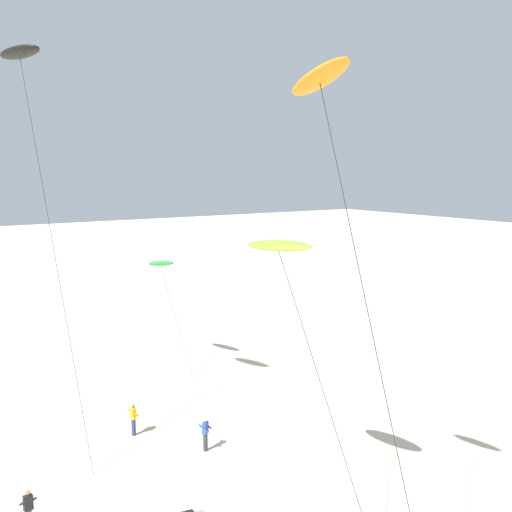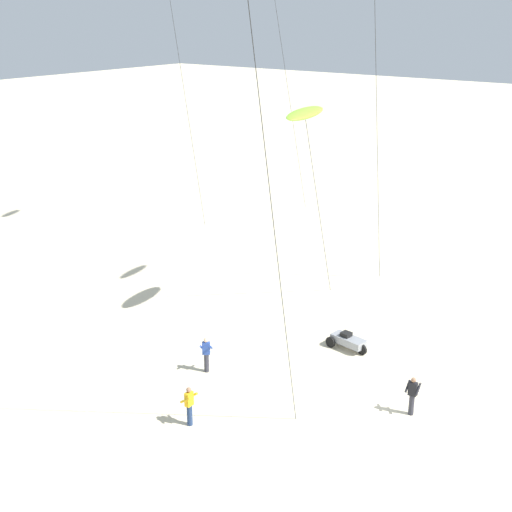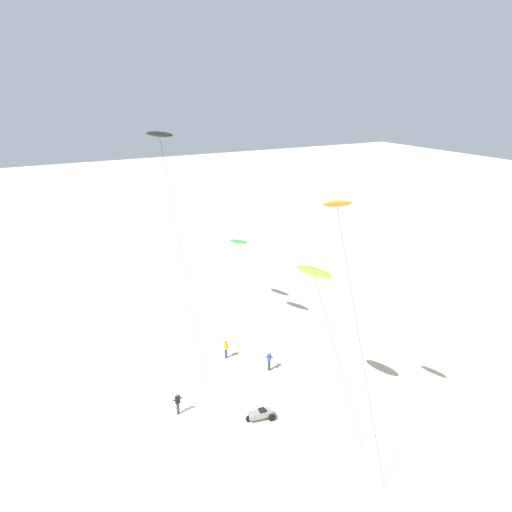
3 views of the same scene
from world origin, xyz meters
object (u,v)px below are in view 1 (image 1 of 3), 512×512
object	(u,v)px
kite_black	(20,54)
kite_lime	(278,247)
kite_green	(161,264)
kite_flyer_furthest	(205,433)
kite_orange	(321,82)
kite_flyer_middle	(29,509)
kite_flyer_nearest	(133,419)

from	to	relation	value
kite_black	kite_lime	size ratio (longest dim) A/B	1.73
kite_green	kite_flyer_furthest	distance (m)	14.84
kite_black	kite_orange	bearing A→B (deg)	15.19
kite_lime	kite_flyer_middle	bearing A→B (deg)	-118.76
kite_green	kite_flyer_middle	size ratio (longest dim) A/B	4.61
kite_black	kite_flyer_nearest	distance (m)	18.52
kite_flyer_furthest	kite_flyer_nearest	bearing A→B (deg)	-148.65
kite_lime	kite_flyer_furthest	bearing A→B (deg)	174.92
kite_lime	kite_orange	bearing A→B (deg)	-18.45
kite_green	kite_black	bearing A→B (deg)	-55.23
kite_lime	kite_flyer_nearest	distance (m)	14.40
kite_black	kite_green	bearing A→B (deg)	124.77
kite_flyer_nearest	kite_flyer_furthest	size ratio (longest dim) A/B	1.00
kite_black	kite_green	xyz separation A→B (m)	(-7.08, 10.20, -11.62)
kite_orange	kite_flyer_middle	world-z (taller)	kite_orange
kite_lime	kite_green	bearing A→B (deg)	167.22
kite_lime	kite_flyer_furthest	world-z (taller)	kite_lime
kite_orange	kite_flyer_nearest	bearing A→B (deg)	-178.77
kite_green	kite_flyer_nearest	xyz separation A→B (m)	(9.28, -6.04, -6.29)
kite_black	kite_flyer_furthest	bearing A→B (deg)	47.58
kite_flyer_nearest	kite_flyer_furthest	world-z (taller)	same
kite_flyer_furthest	kite_green	bearing A→B (deg)	163.33
kite_black	kite_green	size ratio (longest dim) A/B	2.50
kite_lime	kite_flyer_middle	xyz separation A→B (m)	(-4.53, -8.25, -9.85)
kite_green	kite_flyer_nearest	bearing A→B (deg)	-33.07
kite_flyer_middle	kite_flyer_furthest	bearing A→B (deg)	104.33
kite_green	kite_flyer_middle	world-z (taller)	kite_green
kite_black	kite_lime	xyz separation A→B (m)	(12.58, 5.74, -8.06)
kite_lime	kite_flyer_nearest	xyz separation A→B (m)	(-10.38, -1.59, -9.85)
kite_lime	kite_flyer_furthest	xyz separation A→B (m)	(-6.79, 0.60, -9.85)
kite_black	kite_flyer_furthest	size ratio (longest dim) A/B	11.53
kite_orange	kite_flyer_furthest	xyz separation A→B (m)	(-10.63, 1.88, -15.22)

